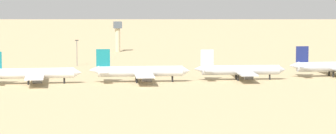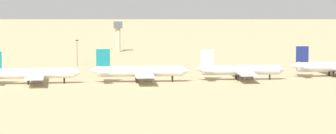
% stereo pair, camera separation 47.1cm
% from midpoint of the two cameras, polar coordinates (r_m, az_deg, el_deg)
% --- Properties ---
extents(ground, '(4000.00, 4000.00, 0.00)m').
position_cam_midpoint_polar(ground, '(320.33, -1.72, -1.56)').
color(ground, tan).
extents(parked_jet_teal_3, '(42.46, 35.71, 14.03)m').
position_cam_midpoint_polar(parked_jet_teal_3, '(338.60, -9.83, -0.46)').
color(parked_jet_teal_3, white).
rests_on(parked_jet_teal_3, ground).
extents(parked_jet_teal_4, '(44.03, 37.27, 14.54)m').
position_cam_midpoint_polar(parked_jet_teal_4, '(340.17, -2.05, -0.32)').
color(parked_jet_teal_4, silver).
rests_on(parked_jet_teal_4, ground).
extents(parked_jet_white_5, '(41.29, 34.99, 13.64)m').
position_cam_midpoint_polar(parked_jet_white_5, '(349.51, 5.26, -0.22)').
color(parked_jet_white_5, silver).
rests_on(parked_jet_white_5, ground).
extents(parked_jet_navy_6, '(43.08, 36.21, 14.24)m').
position_cam_midpoint_polar(parked_jet_navy_6, '(369.31, 11.97, 0.03)').
color(parked_jet_navy_6, silver).
rests_on(parked_jet_navy_6, ground).
extents(control_tower, '(5.20, 5.20, 19.23)m').
position_cam_midpoint_polar(control_tower, '(500.63, -3.62, 2.43)').
color(control_tower, '#C6B793').
rests_on(control_tower, ground).
extents(light_pole_west, '(1.80, 0.50, 13.63)m').
position_cam_midpoint_polar(light_pole_west, '(413.34, -6.57, 1.19)').
color(light_pole_west, '#59595E').
rests_on(light_pole_west, ground).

